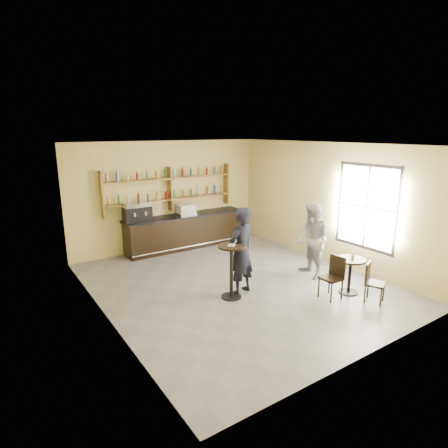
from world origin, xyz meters
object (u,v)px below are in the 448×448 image
espresso_machine (137,212)px  patron_second (312,241)px  pedestal_table (231,272)px  bar_counter (186,231)px  pastry_case (186,209)px  chair_west (331,278)px  man_main (241,251)px  cafe_table (350,276)px  chair_south (375,283)px

espresso_machine → patron_second: bearing=-48.5°
pedestal_table → patron_second: 2.32m
bar_counter → espresso_machine: bearing=180.0°
pastry_case → chair_west: (0.85, -4.88, -0.72)m
man_main → bar_counter: bearing=-114.0°
espresso_machine → patron_second: 4.81m
cafe_table → bar_counter: bearing=106.2°
cafe_table → patron_second: bearing=89.8°
bar_counter → pedestal_table: (-0.86, -3.69, 0.07)m
chair_south → pedestal_table: bearing=117.1°
cafe_table → chair_south: bearing=-85.2°
pedestal_table → man_main: (0.31, 0.08, 0.38)m
espresso_machine → chair_south: (2.98, -5.53, -0.86)m
pastry_case → chair_west: size_ratio=0.56×
pastry_case → pedestal_table: bearing=-109.4°
pastry_case → man_main: size_ratio=0.27×
espresso_machine → pedestal_table: 3.81m
pastry_case → pedestal_table: (-0.89, -3.69, -0.60)m
cafe_table → chair_south: size_ratio=0.93×
man_main → patron_second: (1.99, -0.19, -0.05)m
espresso_machine → pedestal_table: espresso_machine is taller
bar_counter → chair_west: bearing=-79.8°
pedestal_table → pastry_case: bearing=76.4°
pedestal_table → chair_south: 2.99m
bar_counter → man_main: (-0.55, -3.60, 0.45)m
man_main → chair_west: man_main is taller
espresso_machine → pastry_case: size_ratio=1.42×
patron_second → bar_counter: bearing=-147.1°
bar_counter → pastry_case: size_ratio=7.27×
espresso_machine → chair_west: bearing=-60.2°
cafe_table → patron_second: (0.00, 1.14, 0.52)m
cafe_table → patron_second: patron_second is taller
pedestal_table → patron_second: patron_second is taller
chair_west → chair_south: (0.60, -0.65, -0.04)m
espresso_machine → chair_south: size_ratio=0.87×
espresso_machine → man_main: man_main is taller
cafe_table → pedestal_table: bearing=151.5°
espresso_machine → patron_second: size_ratio=0.40×
pedestal_table → chair_south: size_ratio=1.38×
pastry_case → espresso_machine: bearing=174.2°
patron_second → pedestal_table: bearing=-80.4°
chair_south → patron_second: size_ratio=0.46×
man_main → patron_second: man_main is taller
pastry_case → chair_west: 5.01m
bar_counter → cafe_table: (1.43, -4.93, -0.12)m
pedestal_table → chair_west: bearing=-34.4°
cafe_table → chair_west: 0.56m
patron_second → pastry_case: bearing=-147.5°
cafe_table → patron_second: size_ratio=0.43×
man_main → espresso_machine: bearing=-90.6°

